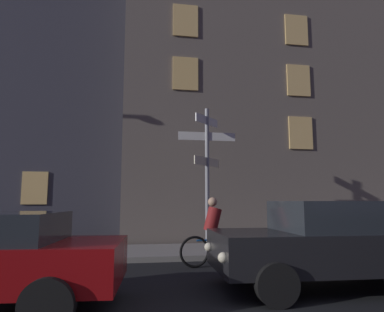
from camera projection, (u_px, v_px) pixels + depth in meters
sidewalk_kerb at (167, 252)px, 9.91m from camera, size 40.00×2.59×0.14m
signpost at (207, 165)px, 9.90m from camera, size 1.68×0.92×4.07m
car_far_oncoming at (333, 241)px, 6.11m from camera, size 4.29×2.12×1.52m
cyclist at (215, 234)px, 8.13m from camera, size 1.81×0.37×1.61m
building_left_block at (65, 85)px, 17.55m from camera, size 10.87×8.61×14.74m
building_right_block at (254, 104)px, 17.72m from camera, size 12.79×9.84×12.96m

